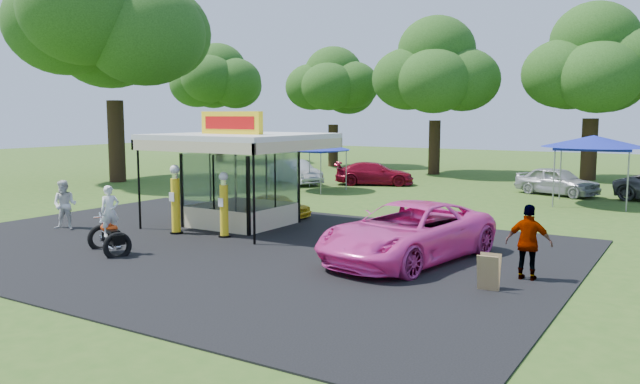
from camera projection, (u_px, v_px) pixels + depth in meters
The scene contains 22 objects.
ground at pixel (186, 259), 17.68m from camera, with size 120.00×120.00×0.00m, color #33591B.
asphalt_apron at pixel (232, 245), 19.37m from camera, with size 20.00×14.00×0.04m, color black.
gas_station_kiosk at pixel (241, 178), 22.72m from camera, with size 5.40×5.40×4.18m.
gas_pump_left at pixel (176, 201), 21.12m from camera, with size 0.45×0.45×2.39m.
gas_pump_right at pixel (224, 207), 20.52m from camera, with size 0.41×0.41×2.20m.
motorcycle at pixel (110, 227), 18.15m from camera, with size 1.86×1.39×2.11m.
spare_tires at pixel (212, 218), 22.35m from camera, with size 0.93×0.70×0.75m.
a_frame_sign at pixel (489, 273), 14.33m from camera, with size 0.50×0.47×0.87m.
kiosk_car at pixel (277, 206), 24.75m from camera, with size 1.13×2.82×0.96m, color yellow.
pink_sedan at pixel (408, 232), 17.28m from camera, with size 2.71×5.88×1.63m, color #FB44B2.
spectator_west at pixel (65, 205), 22.11m from camera, with size 0.86×0.67×1.76m, color white.
spectator_east_b at pixel (529, 243), 15.18m from camera, with size 1.11×0.46×1.90m, color gray.
bg_car_a at pixel (295, 172), 36.85m from camera, with size 1.49×4.26×1.40m, color silver.
bg_car_b at pixel (374, 174), 36.32m from camera, with size 1.86×4.56×1.32m, color maroon.
bg_car_c at pixel (557, 181), 31.66m from camera, with size 1.69×4.20×1.43m, color #A4A4A9.
tent_west at pixel (315, 146), 33.33m from camera, with size 3.81×3.81×2.66m.
tent_east at pixel (594, 142), 27.93m from camera, with size 4.51×4.51×3.15m.
oak_far_a at pixel (218, 88), 53.88m from camera, with size 8.41×8.41×9.97m.
oak_far_b at pixel (333, 92), 48.94m from camera, with size 7.69×7.69×9.17m.
oak_far_c at pixel (436, 77), 42.21m from camera, with size 8.87×8.87×10.45m.
oak_far_d at pixel (593, 70), 38.42m from camera, with size 8.99×8.99×10.70m.
oak_near at pixel (112, 29), 37.05m from camera, with size 12.67×12.67×14.59m.
Camera 1 is at (12.35, -12.72, 4.04)m, focal length 35.00 mm.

